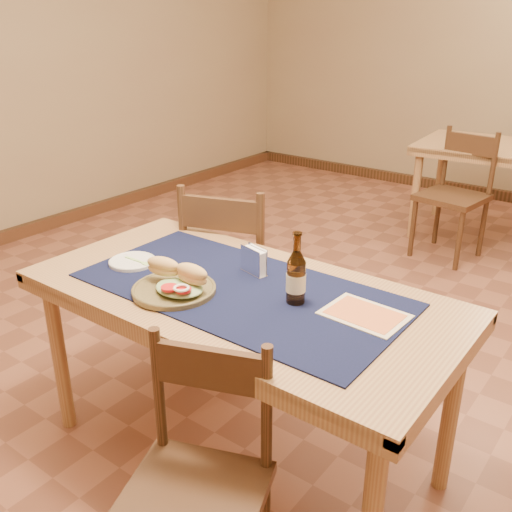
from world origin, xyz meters
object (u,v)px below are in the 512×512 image
Objects in this scene: chair_main_far at (234,270)px; sandwich_plate at (176,285)px; beer_bottle at (296,277)px; main_table at (240,310)px; chair_main_near at (197,485)px; napkin_holder at (254,261)px.

sandwich_plate is at bearing -65.85° from chair_main_far.
chair_main_far is 3.76× the size of beer_bottle.
main_table is 0.26m from sandwich_plate.
sandwich_plate is at bearing -152.53° from beer_bottle.
main_table is 0.67m from chair_main_near.
sandwich_plate is at bearing -134.52° from main_table.
beer_bottle is (0.70, -0.51, 0.35)m from chair_main_far.
main_table is at bearing 45.48° from sandwich_plate.
chair_main_near is (0.29, -0.56, -0.23)m from main_table.
beer_bottle reaches higher than napkin_holder.
beer_bottle is (0.38, 0.20, 0.06)m from sandwich_plate.
chair_main_far reaches higher than chair_main_near.
chair_main_far is at bearing 137.04° from napkin_holder.
napkin_holder is (-0.26, 0.10, -0.04)m from beer_bottle.
chair_main_far is 7.53× the size of napkin_holder.
main_table is 1.66× the size of chair_main_far.
napkin_holder is (0.44, -0.41, 0.31)m from chair_main_far.
sandwich_plate reaches higher than chair_main_near.
sandwich_plate is at bearing -111.80° from napkin_holder.
sandwich_plate is (-0.16, -0.16, 0.12)m from main_table.
chair_main_near is 0.70m from sandwich_plate.
sandwich_plate is at bearing 138.23° from chair_main_near.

